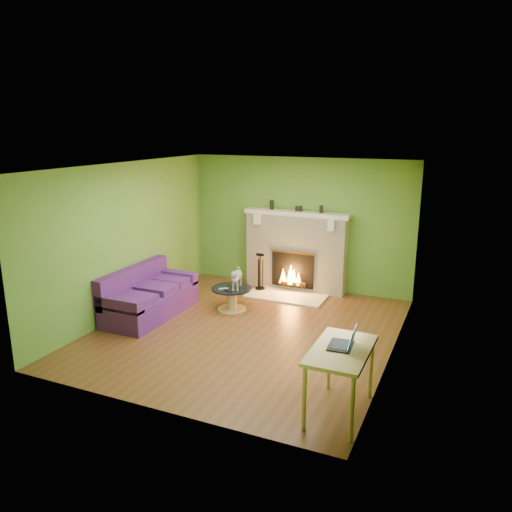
{
  "coord_description": "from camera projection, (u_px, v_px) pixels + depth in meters",
  "views": [
    {
      "loc": [
        3.14,
        -6.72,
        3.17
      ],
      "look_at": [
        -0.01,
        0.4,
        1.14
      ],
      "focal_mm": 35.0,
      "sensor_mm": 36.0,
      "label": 1
    }
  ],
  "objects": [
    {
      "name": "fire_tools",
      "position": [
        260.0,
        271.0,
        9.85
      ],
      "size": [
        0.2,
        0.2,
        0.73
      ],
      "primitive_type": null,
      "color": "black",
      "rests_on": "hearth"
    },
    {
      "name": "ceiling",
      "position": [
        246.0,
        166.0,
        7.33
      ],
      "size": [
        5.0,
        5.0,
        0.0
      ],
      "primitive_type": "plane",
      "rotation": [
        3.14,
        0.0,
        0.0
      ],
      "color": "white",
      "rests_on": "wall_back"
    },
    {
      "name": "mantel",
      "position": [
        296.0,
        213.0,
        9.62
      ],
      "size": [
        2.1,
        0.28,
        0.08
      ],
      "primitive_type": "cube",
      "color": "beige",
      "rests_on": "fireplace"
    },
    {
      "name": "fireplace",
      "position": [
        296.0,
        252.0,
        9.83
      ],
      "size": [
        2.1,
        0.46,
        1.58
      ],
      "color": "beige",
      "rests_on": "floor"
    },
    {
      "name": "mantel_vase_left",
      "position": [
        272.0,
        205.0,
        9.82
      ],
      "size": [
        0.08,
        0.08,
        0.18
      ],
      "primitive_type": "cylinder",
      "color": "black",
      "rests_on": "mantel"
    },
    {
      "name": "wall_front",
      "position": [
        150.0,
        303.0,
        5.44
      ],
      "size": [
        5.0,
        0.0,
        5.0
      ],
      "primitive_type": "plane",
      "rotation": [
        -1.57,
        0.0,
        0.0
      ],
      "color": "#49802A",
      "rests_on": "floor"
    },
    {
      "name": "sofa",
      "position": [
        148.0,
        297.0,
        8.6
      ],
      "size": [
        0.86,
        1.83,
        0.82
      ],
      "color": "#46185C",
      "rests_on": "floor"
    },
    {
      "name": "window_pane",
      "position": [
        384.0,
        267.0,
        5.92
      ],
      "size": [
        0.0,
        1.06,
        1.06
      ],
      "primitive_type": "plane",
      "rotation": [
        1.57,
        0.0,
        -1.57
      ],
      "color": "white",
      "rests_on": "wall_right"
    },
    {
      "name": "hearth",
      "position": [
        286.0,
        296.0,
        9.57
      ],
      "size": [
        1.5,
        0.75,
        0.03
      ],
      "primitive_type": "cube",
      "color": "beige",
      "rests_on": "floor"
    },
    {
      "name": "mantel_box",
      "position": [
        299.0,
        209.0,
        9.61
      ],
      "size": [
        0.12,
        0.08,
        0.1
      ],
      "primitive_type": "cube",
      "color": "black",
      "rests_on": "mantel"
    },
    {
      "name": "wall_back",
      "position": [
        300.0,
        224.0,
        9.86
      ],
      "size": [
        5.0,
        0.0,
        5.0
      ],
      "primitive_type": "plane",
      "rotation": [
        1.57,
        0.0,
        0.0
      ],
      "color": "#49802A",
      "rests_on": "floor"
    },
    {
      "name": "coffee_table",
      "position": [
        232.0,
        297.0,
        8.84
      ],
      "size": [
        0.72,
        0.72,
        0.41
      ],
      "color": "tan",
      "rests_on": "floor"
    },
    {
      "name": "remote_black",
      "position": [
        228.0,
        291.0,
        8.63
      ],
      "size": [
        0.16,
        0.1,
        0.02
      ],
      "primitive_type": "cube",
      "rotation": [
        0.0,
        0.0,
        -0.41
      ],
      "color": "black",
      "rests_on": "coffee_table"
    },
    {
      "name": "wall_right",
      "position": [
        396.0,
        268.0,
        6.77
      ],
      "size": [
        0.0,
        5.0,
        5.0
      ],
      "primitive_type": "plane",
      "rotation": [
        1.57,
        0.0,
        -1.57
      ],
      "color": "#49802A",
      "rests_on": "floor"
    },
    {
      "name": "mantel_vase_right",
      "position": [
        321.0,
        209.0,
        9.43
      ],
      "size": [
        0.07,
        0.07,
        0.14
      ],
      "primitive_type": "cylinder",
      "color": "black",
      "rests_on": "mantel"
    },
    {
      "name": "laptop",
      "position": [
        341.0,
        336.0,
        5.53
      ],
      "size": [
        0.32,
        0.36,
        0.26
      ],
      "primitive_type": null,
      "rotation": [
        0.0,
        0.0,
        0.06
      ],
      "color": "black",
      "rests_on": "desk"
    },
    {
      "name": "wall_left",
      "position": [
        127.0,
        239.0,
        8.54
      ],
      "size": [
        0.0,
        5.0,
        5.0
      ],
      "primitive_type": "plane",
      "rotation": [
        1.57,
        0.0,
        1.57
      ],
      "color": "#49802A",
      "rests_on": "floor"
    },
    {
      "name": "remote_silver",
      "position": [
        223.0,
        289.0,
        8.73
      ],
      "size": [
        0.16,
        0.14,
        0.02
      ],
      "primitive_type": "cube",
      "rotation": [
        0.0,
        0.0,
        0.7
      ],
      "color": "gray",
      "rests_on": "coffee_table"
    },
    {
      "name": "cat",
      "position": [
        237.0,
        278.0,
        8.76
      ],
      "size": [
        0.36,
        0.63,
        0.37
      ],
      "primitive_type": null,
      "rotation": [
        0.0,
        0.0,
        0.26
      ],
      "color": "slate",
      "rests_on": "coffee_table"
    },
    {
      "name": "desk",
      "position": [
        341.0,
        356.0,
        5.53
      ],
      "size": [
        0.62,
        1.07,
        0.79
      ],
      "color": "tan",
      "rests_on": "floor"
    },
    {
      "name": "window_frame",
      "position": [
        385.0,
        267.0,
        5.92
      ],
      "size": [
        0.0,
        1.2,
        1.2
      ],
      "primitive_type": "plane",
      "rotation": [
        1.57,
        0.0,
        -1.57
      ],
      "color": "silver",
      "rests_on": "wall_right"
    },
    {
      "name": "floor",
      "position": [
        247.0,
        331.0,
        7.98
      ],
      "size": [
        5.0,
        5.0,
        0.0
      ],
      "primitive_type": "plane",
      "color": "#523517",
      "rests_on": "ground"
    }
  ]
}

